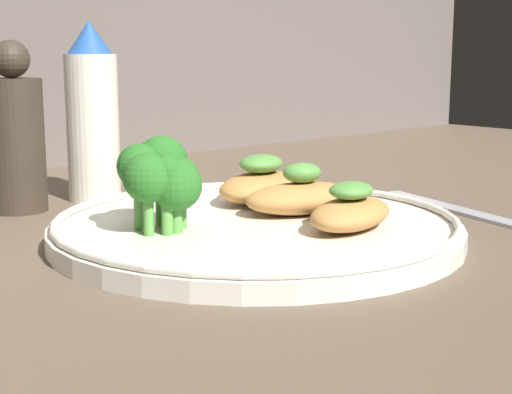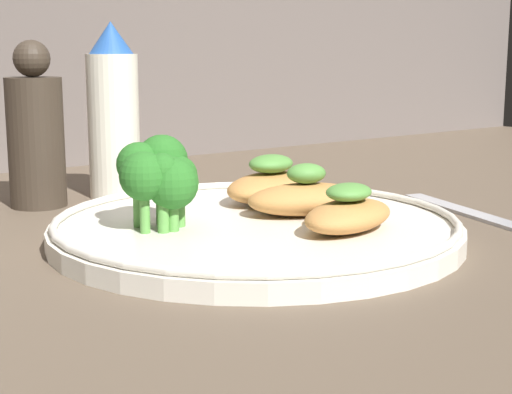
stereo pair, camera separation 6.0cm
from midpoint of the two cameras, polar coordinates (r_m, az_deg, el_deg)
The scene contains 9 objects.
ground_plane at distance 60.47cm, azimuth -2.83°, elevation -3.66°, with size 180.00×180.00×1.00cm, color brown.
plate at distance 60.12cm, azimuth -2.84°, elevation -2.28°, with size 31.50×31.50×2.00cm.
grilled_meat_front at distance 57.75cm, azimuth 3.98°, elevation -1.03°, with size 9.80×7.07×3.54cm.
grilled_meat_middle at distance 62.73cm, azimuth 0.81°, elevation 0.03°, with size 10.85×7.99×4.15cm.
grilled_meat_back at distance 67.85cm, azimuth -2.14°, elevation 0.94°, with size 11.08×8.72×4.13cm.
broccoli_bunch at distance 57.46cm, azimuth -9.89°, elevation 1.54°, with size 6.37×6.49×6.81cm.
sauce_bottle at distance 77.44cm, azimuth -14.01°, elevation 5.74°, with size 5.01×5.01×17.07cm.
pepper_grinder at distance 74.20cm, azimuth -19.35°, elevation 4.16°, with size 5.16×5.16×15.29cm.
fork at distance 73.02cm, azimuth 11.68°, elevation -0.70°, with size 5.99×17.26×0.60cm.
Camera 1 is at (-39.28, -43.51, 14.64)cm, focal length 55.00 mm.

